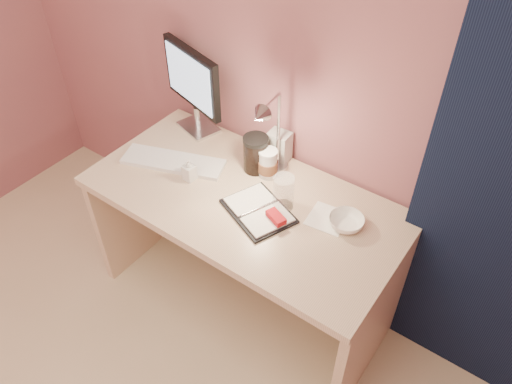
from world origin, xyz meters
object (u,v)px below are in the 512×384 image
Objects in this scene: keyboard at (173,162)px; bowl at (346,222)px; monitor at (194,83)px; dark_jar at (256,155)px; desk_lamp at (262,130)px; desk at (254,223)px; lotion_bottle at (189,170)px; planner at (260,211)px; coffee_cup at (268,164)px; product_box at (279,146)px; clear_cup at (283,193)px.

bowl is (0.84, 0.11, 0.01)m from keyboard.
keyboard is (0.09, -0.28, -0.25)m from monitor.
dark_jar is 0.20m from desk_lamp.
desk is 0.41m from lotion_bottle.
lotion_bottle reaches higher than bowl.
desk_lamp is at bearing 145.19° from planner.
desk_lamp is (-0.01, -0.03, 0.20)m from coffee_cup.
monitor reaches higher than coffee_cup.
desk_lamp is at bearing 1.08° from keyboard.
lotion_bottle is at bearing -36.10° from keyboard.
bowl is 0.34× the size of desk_lamp.
monitor is 1.25× the size of planner.
monitor is 0.91× the size of keyboard.
planner is (0.52, -0.03, 0.00)m from keyboard.
keyboard is (-0.40, -0.08, 0.24)m from desk.
product_box is (-0.46, 0.20, 0.05)m from bowl.
coffee_cup is (-0.11, 0.22, 0.05)m from planner.
keyboard is at bearing -155.40° from coffee_cup.
dark_jar is 1.05× the size of product_box.
lotion_bottle is 0.38m from desk_lamp.
planner is at bearing -11.40° from monitor.
lotion_bottle is at bearing -149.56° from desk_lamp.
desk is 10.00× the size of coffee_cup.
clear_cup reaches higher than coffee_cup.
keyboard is at bearing -56.46° from monitor.
monitor is at bearing 174.66° from planner.
dark_jar is at bearing 175.35° from coffee_cup.
dark_jar reaches higher than desk.
planner reaches higher than keyboard.
monitor is 0.98m from bowl.
desk_lamp reaches higher than coffee_cup.
lotion_bottle is 0.71× the size of dark_jar.
clear_cup reaches higher than planner.
desk_lamp is (-0.01, 0.07, 0.49)m from desk.
coffee_cup is at bearing -82.54° from product_box.
planner is 2.24× the size of clear_cup.
monitor reaches higher than dark_jar.
lotion_bottle reaches higher than keyboard.
dark_jar is at bearing -114.21° from product_box.
desk_lamp is at bearing 1.23° from monitor.
coffee_cup reaches higher than bowl.
desk is 9.70× the size of bowl.
product_box reaches higher than planner.
desk is 9.37× the size of product_box.
clear_cup reaches higher than bowl.
keyboard is 0.49m from desk_lamp.
planner is at bearing -50.74° from dark_jar.
clear_cup is at bearing -14.43° from keyboard.
bowl is 0.51m from desk_lamp.
clear_cup is at bearing 12.65° from lotion_bottle.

